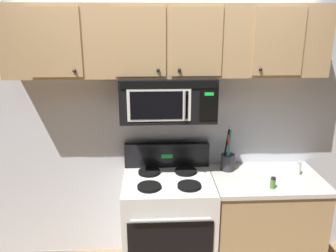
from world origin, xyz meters
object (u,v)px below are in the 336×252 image
Objects in this scene: stove_range at (168,225)px; over_range_microwave at (168,98)px; salt_shaker at (299,168)px; utensil_crock_charcoal at (228,160)px; spice_jar at (273,183)px.

over_range_microwave is (-0.00, 0.12, 1.11)m from stove_range.
over_range_microwave is 1.28m from salt_shaker.
salt_shaker is at bearing 2.10° from stove_range.
utensil_crock_charcoal is 3.35× the size of salt_shaker.
spice_jar is at bearing -141.87° from salt_shaker.
utensil_crock_charcoal is 4.13× the size of spice_jar.
stove_range is 0.77m from utensil_crock_charcoal.
utensil_crock_charcoal is at bearing 17.77° from stove_range.
utensil_crock_charcoal reaches higher than spice_jar.
stove_range is at bearing -162.23° from utensil_crock_charcoal.
stove_range is at bearing -177.90° from salt_shaker.
salt_shaker reaches higher than spice_jar.
over_range_microwave is at bearing -174.15° from utensil_crock_charcoal.
stove_range reaches higher than spice_jar.
spice_jar is at bearing -52.47° from utensil_crock_charcoal.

